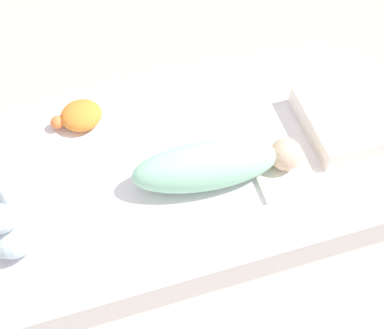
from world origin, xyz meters
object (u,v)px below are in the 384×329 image
Objects in this scene: pillow at (345,119)px; turtle_plush at (80,116)px; swaddled_baby at (213,165)px; bunny_plush at (7,225)px.

turtle_plush is at bearing -17.87° from pillow.
turtle_plush is (0.90, -0.29, -0.00)m from pillow.
swaddled_baby reaches higher than pillow.
bunny_plush reaches higher than swaddled_baby.
pillow is at bearing 162.13° from turtle_plush.
swaddled_baby is 0.66m from bunny_plush.
bunny_plush is at bearing 6.24° from pillow.
turtle_plush is at bearing 142.06° from swaddled_baby.
bunny_plush reaches higher than turtle_plush.
bunny_plush is (0.66, 0.05, 0.04)m from swaddled_baby.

